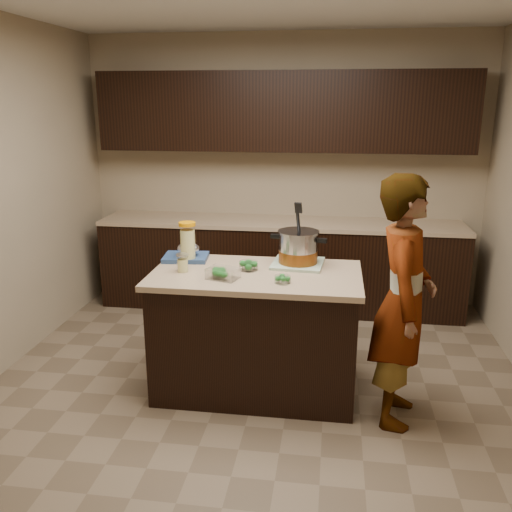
# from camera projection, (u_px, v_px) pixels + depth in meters

# --- Properties ---
(ground_plane) EXTENTS (4.00, 4.00, 0.00)m
(ground_plane) POSITION_uv_depth(u_px,v_px,m) (256.00, 388.00, 4.02)
(ground_plane) COLOR brown
(ground_plane) RESTS_ON ground
(room_shell) EXTENTS (4.04, 4.04, 2.72)m
(room_shell) POSITION_uv_depth(u_px,v_px,m) (256.00, 154.00, 3.55)
(room_shell) COLOR tan
(room_shell) RESTS_ON ground
(back_cabinets) EXTENTS (3.60, 0.63, 2.33)m
(back_cabinets) POSITION_uv_depth(u_px,v_px,m) (281.00, 216.00, 5.42)
(back_cabinets) COLOR black
(back_cabinets) RESTS_ON ground
(island) EXTENTS (1.46, 0.81, 0.90)m
(island) POSITION_uv_depth(u_px,v_px,m) (256.00, 332.00, 3.90)
(island) COLOR black
(island) RESTS_ON ground
(dish_towel) EXTENTS (0.39, 0.39, 0.02)m
(dish_towel) POSITION_uv_depth(u_px,v_px,m) (298.00, 264.00, 3.95)
(dish_towel) COLOR #5E8D62
(dish_towel) RESTS_ON island
(stock_pot) EXTENTS (0.42, 0.36, 0.42)m
(stock_pot) POSITION_uv_depth(u_px,v_px,m) (298.00, 249.00, 3.92)
(stock_pot) COLOR #B7B7BC
(stock_pot) RESTS_ON dish_towel
(lemonade_pitcher) EXTENTS (0.14, 0.14, 0.30)m
(lemonade_pitcher) POSITION_uv_depth(u_px,v_px,m) (188.00, 244.00, 3.98)
(lemonade_pitcher) COLOR #D6D283
(lemonade_pitcher) RESTS_ON island
(mason_jar) EXTENTS (0.11, 0.11, 0.14)m
(mason_jar) POSITION_uv_depth(u_px,v_px,m) (183.00, 263.00, 3.78)
(mason_jar) COLOR #D6D283
(mason_jar) RESTS_ON island
(broccoli_tub_left) EXTENTS (0.15, 0.15, 0.06)m
(broccoli_tub_left) POSITION_uv_depth(u_px,v_px,m) (249.00, 266.00, 3.82)
(broccoli_tub_left) COLOR silver
(broccoli_tub_left) RESTS_ON island
(broccoli_tub_right) EXTENTS (0.12, 0.12, 0.05)m
(broccoli_tub_right) POSITION_uv_depth(u_px,v_px,m) (283.00, 280.00, 3.55)
(broccoli_tub_right) COLOR silver
(broccoli_tub_right) RESTS_ON island
(broccoli_tub_rect) EXTENTS (0.23, 0.20, 0.07)m
(broccoli_tub_rect) POSITION_uv_depth(u_px,v_px,m) (223.00, 274.00, 3.64)
(broccoli_tub_rect) COLOR silver
(broccoli_tub_rect) RESTS_ON island
(blue_tray) EXTENTS (0.35, 0.29, 0.12)m
(blue_tray) POSITION_uv_depth(u_px,v_px,m) (187.00, 254.00, 4.07)
(blue_tray) COLOR navy
(blue_tray) RESTS_ON island
(person) EXTENTS (0.47, 0.65, 1.64)m
(person) POSITION_uv_depth(u_px,v_px,m) (403.00, 302.00, 3.45)
(person) COLOR gray
(person) RESTS_ON ground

